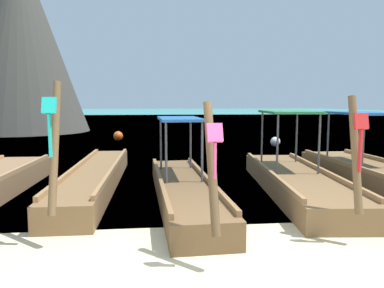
{
  "coord_description": "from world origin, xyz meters",
  "views": [
    {
      "loc": [
        -0.87,
        -4.42,
        2.15
      ],
      "look_at": [
        0.0,
        3.68,
        1.22
      ],
      "focal_mm": 34.03,
      "sensor_mm": 36.0,
      "label": 1
    }
  ],
  "objects_px": {
    "mooring_buoy_far": "(275,142)",
    "longtail_boat_yellow_ribbon": "(377,176)",
    "longtail_boat_turquoise_ribbon": "(96,178)",
    "longtail_boat_red_ribbon": "(295,179)",
    "longtail_boat_pink_ribbon": "(184,188)",
    "mooring_buoy_near": "(118,136)",
    "karst_rock": "(18,43)"
  },
  "relations": [
    {
      "from": "longtail_boat_red_ribbon",
      "to": "karst_rock",
      "type": "distance_m",
      "value": 24.45
    },
    {
      "from": "longtail_boat_turquoise_ribbon",
      "to": "longtail_boat_red_ribbon",
      "type": "height_order",
      "value": "longtail_boat_turquoise_ribbon"
    },
    {
      "from": "longtail_boat_turquoise_ribbon",
      "to": "mooring_buoy_near",
      "type": "relative_size",
      "value": 13.59
    },
    {
      "from": "longtail_boat_turquoise_ribbon",
      "to": "karst_rock",
      "type": "bearing_deg",
      "value": 113.37
    },
    {
      "from": "mooring_buoy_near",
      "to": "karst_rock",
      "type": "bearing_deg",
      "value": 135.79
    },
    {
      "from": "longtail_boat_pink_ribbon",
      "to": "mooring_buoy_far",
      "type": "distance_m",
      "value": 10.79
    },
    {
      "from": "longtail_boat_red_ribbon",
      "to": "mooring_buoy_far",
      "type": "bearing_deg",
      "value": 73.93
    },
    {
      "from": "karst_rock",
      "to": "longtail_boat_turquoise_ribbon",
      "type": "bearing_deg",
      "value": -66.63
    },
    {
      "from": "longtail_boat_turquoise_ribbon",
      "to": "mooring_buoy_far",
      "type": "relative_size",
      "value": 15.44
    },
    {
      "from": "longtail_boat_turquoise_ribbon",
      "to": "longtail_boat_red_ribbon",
      "type": "bearing_deg",
      "value": -11.15
    },
    {
      "from": "longtail_boat_pink_ribbon",
      "to": "longtail_boat_yellow_ribbon",
      "type": "distance_m",
      "value": 4.83
    },
    {
      "from": "longtail_boat_pink_ribbon",
      "to": "mooring_buoy_near",
      "type": "xyz_separation_m",
      "value": [
        -2.6,
        12.94,
        -0.03
      ]
    },
    {
      "from": "longtail_boat_pink_ribbon",
      "to": "longtail_boat_red_ribbon",
      "type": "bearing_deg",
      "value": 11.75
    },
    {
      "from": "longtail_boat_yellow_ribbon",
      "to": "mooring_buoy_near",
      "type": "bearing_deg",
      "value": 120.8
    },
    {
      "from": "karst_rock",
      "to": "longtail_boat_yellow_ribbon",
      "type": "bearing_deg",
      "value": -52.84
    },
    {
      "from": "longtail_boat_red_ribbon",
      "to": "longtail_boat_yellow_ribbon",
      "type": "height_order",
      "value": "longtail_boat_yellow_ribbon"
    },
    {
      "from": "longtail_boat_red_ribbon",
      "to": "longtail_boat_yellow_ribbon",
      "type": "xyz_separation_m",
      "value": [
        2.06,
        -0.04,
        0.04
      ]
    },
    {
      "from": "longtail_boat_turquoise_ribbon",
      "to": "longtail_boat_yellow_ribbon",
      "type": "relative_size",
      "value": 1.15
    },
    {
      "from": "mooring_buoy_near",
      "to": "longtail_boat_red_ribbon",
      "type": "bearing_deg",
      "value": -66.64
    },
    {
      "from": "longtail_boat_yellow_ribbon",
      "to": "mooring_buoy_far",
      "type": "bearing_deg",
      "value": 86.83
    },
    {
      "from": "longtail_boat_pink_ribbon",
      "to": "longtail_boat_yellow_ribbon",
      "type": "height_order",
      "value": "longtail_boat_yellow_ribbon"
    },
    {
      "from": "karst_rock",
      "to": "mooring_buoy_far",
      "type": "bearing_deg",
      "value": -35.23
    },
    {
      "from": "longtail_boat_red_ribbon",
      "to": "longtail_boat_pink_ribbon",
      "type": "bearing_deg",
      "value": -168.25
    },
    {
      "from": "longtail_boat_yellow_ribbon",
      "to": "mooring_buoy_near",
      "type": "distance_m",
      "value": 14.45
    },
    {
      "from": "mooring_buoy_far",
      "to": "longtail_boat_yellow_ribbon",
      "type": "bearing_deg",
      "value": -93.17
    },
    {
      "from": "karst_rock",
      "to": "mooring_buoy_near",
      "type": "distance_m",
      "value": 12.31
    },
    {
      "from": "longtail_boat_pink_ribbon",
      "to": "longtail_boat_red_ribbon",
      "type": "distance_m",
      "value": 2.8
    },
    {
      "from": "longtail_boat_yellow_ribbon",
      "to": "karst_rock",
      "type": "height_order",
      "value": "karst_rock"
    },
    {
      "from": "longtail_boat_turquoise_ribbon",
      "to": "longtail_boat_yellow_ribbon",
      "type": "distance_m",
      "value": 6.97
    },
    {
      "from": "longtail_boat_yellow_ribbon",
      "to": "karst_rock",
      "type": "distance_m",
      "value": 25.63
    },
    {
      "from": "longtail_boat_red_ribbon",
      "to": "mooring_buoy_far",
      "type": "xyz_separation_m",
      "value": [
        2.55,
        8.84,
        -0.07
      ]
    },
    {
      "from": "karst_rock",
      "to": "mooring_buoy_far",
      "type": "relative_size",
      "value": 28.41
    }
  ]
}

